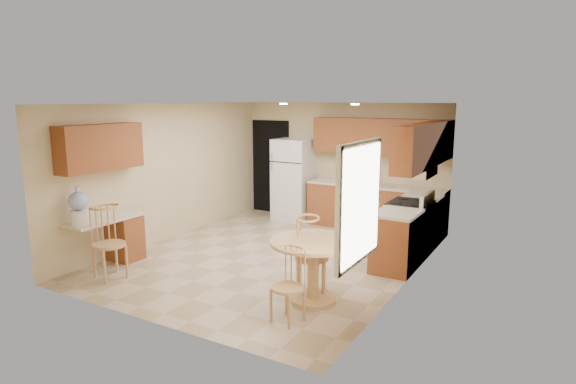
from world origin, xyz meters
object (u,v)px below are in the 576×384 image
Objects in this scene: dining_table at (313,262)px; chair_table_a at (308,250)px; refrigerator at (294,179)px; chair_desk at (103,237)px; water_crock at (79,207)px; chair_table_b at (284,281)px; stove at (409,228)px.

chair_table_a reaches higher than dining_table.
refrigerator reaches higher than chair_desk.
chair_table_a is (2.20, -3.53, -0.24)m from refrigerator.
chair_table_b is at bearing 1.72° from water_crock.
dining_table is at bearing -79.85° from chair_table_b.
stove is 1.04× the size of chair_desk.
refrigerator is 1.68× the size of chair_table_a.
refrigerator is at bearing 122.53° from dining_table.
chair_table_a is 0.99× the size of chair_desk.
stove is at bearing 77.97° from dining_table.
dining_table is 1.96× the size of water_crock.
chair_desk is (-2.80, -0.97, 0.01)m from chair_table_a.
water_crock reaches higher than dining_table.
water_crock reaches higher than chair_table_a.
refrigerator is 4.54m from chair_desk.
chair_desk is at bearing 11.73° from chair_table_b.
chair_table_b is 1.55× the size of water_crock.
water_crock is (-3.92, -3.30, 0.56)m from stove.
chair_desk is at bearing 2.64° from water_crock.
chair_desk is (-3.47, -3.28, 0.17)m from stove.
dining_table is 3.54m from water_crock.
chair_desk is (-0.60, -4.50, -0.23)m from refrigerator.
chair_table_a is 2.96m from chair_desk.
stove is at bearing -89.17° from chair_table_b.
water_crock is (-1.05, -4.52, 0.15)m from refrigerator.
stove reaches higher than chair_desk.
stove is 3.24m from chair_table_b.
refrigerator is 3.15m from stove.
chair_table_a is 0.90m from chair_table_b.
chair_table_b is at bearing -61.99° from refrigerator.
chair_table_b is (2.35, -4.42, -0.34)m from refrigerator.
refrigerator reaches higher than chair_table_a.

